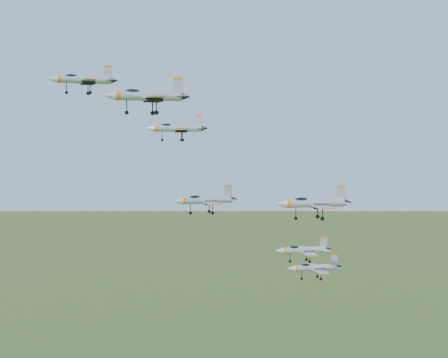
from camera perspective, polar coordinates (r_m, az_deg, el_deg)
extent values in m
cylinder|color=#A5ACB2|center=(118.47, -12.66, 8.85)|extent=(9.73, 2.20, 1.39)
cone|color=#A5ACB2|center=(117.71, -15.48, 8.83)|extent=(2.04, 1.55, 1.39)
cone|color=black|center=(119.46, -9.99, 8.85)|extent=(1.59, 1.31, 1.18)
ellipsoid|color=black|center=(118.17, -13.81, 9.09)|extent=(2.43, 1.20, 0.88)
cube|color=#A5ACB2|center=(115.53, -12.32, 8.84)|extent=(2.85, 4.91, 0.15)
cube|color=#A5ACB2|center=(121.44, -12.78, 8.61)|extent=(2.85, 4.91, 0.15)
cube|color=#A5ACB2|center=(119.36, -10.56, 9.54)|extent=(1.61, 0.26, 2.25)
cube|color=orange|center=(119.47, -10.57, 10.10)|extent=(1.19, 0.25, 0.38)
cylinder|color=#A5ACB2|center=(105.00, -4.24, 4.65)|extent=(7.96, 2.17, 1.14)
cone|color=#A5ACB2|center=(104.71, -6.83, 4.63)|extent=(1.71, 1.34, 1.14)
cone|color=black|center=(105.49, -1.77, 4.66)|extent=(1.34, 1.12, 0.97)
ellipsoid|color=black|center=(104.86, -5.30, 4.88)|extent=(2.02, 1.07, 0.72)
cube|color=#A5ACB2|center=(102.57, -4.03, 4.54)|extent=(2.50, 4.08, 0.12)
cube|color=#A5ACB2|center=(107.46, -4.26, 4.53)|extent=(2.50, 4.08, 0.12)
cube|color=#A5ACB2|center=(105.38, -2.30, 5.30)|extent=(1.32, 0.28, 1.84)
cube|color=orange|center=(105.40, -2.30, 5.82)|extent=(0.97, 0.25, 0.31)
cylinder|color=#A5ACB2|center=(91.68, -6.91, 7.54)|extent=(9.75, 1.93, 1.40)
cone|color=#A5ACB2|center=(90.55, -10.52, 7.54)|extent=(2.01, 1.50, 1.40)
cone|color=black|center=(93.09, -3.52, 7.52)|extent=(1.57, 1.27, 1.19)
ellipsoid|color=black|center=(91.21, -8.37, 7.88)|extent=(2.42, 1.13, 0.89)
cube|color=#A5ACB2|center=(88.78, -6.33, 7.48)|extent=(2.73, 4.86, 0.15)
cube|color=#A5ACB2|center=(94.64, -7.19, 7.28)|extent=(2.73, 4.86, 0.15)
cube|color=#A5ACB2|center=(92.86, -4.23, 8.42)|extent=(1.62, 0.22, 2.26)
cube|color=orange|center=(92.95, -4.24, 9.15)|extent=(1.19, 0.22, 0.38)
cylinder|color=#A5ACB2|center=(121.42, -1.61, -1.93)|extent=(9.75, 1.54, 1.41)
cone|color=#A5ACB2|center=(119.97, -4.29, -2.02)|extent=(1.97, 1.43, 1.41)
cone|color=black|center=(123.07, 0.92, -1.85)|extent=(1.53, 1.22, 1.20)
ellipsoid|color=black|center=(120.74, -2.69, -1.72)|extent=(2.39, 1.04, 0.89)
cube|color=#A5ACB2|center=(118.62, -1.10, -2.21)|extent=(2.55, 4.79, 0.15)
cube|color=#A5ACB2|center=(124.41, -1.89, -1.91)|extent=(2.55, 4.79, 0.15)
cube|color=#A5ACB2|center=(122.55, 0.39, -1.19)|extent=(1.62, 0.15, 2.27)
cube|color=orange|center=(122.44, 0.39, -0.63)|extent=(1.19, 0.17, 0.38)
cylinder|color=#A5ACB2|center=(100.35, 8.33, -2.18)|extent=(9.63, 2.43, 1.38)
cone|color=#A5ACB2|center=(98.68, 5.18, -2.27)|extent=(2.05, 1.58, 1.38)
cone|color=black|center=(102.23, 11.26, -2.10)|extent=(1.60, 1.33, 1.17)
ellipsoid|color=black|center=(99.57, 7.06, -1.92)|extent=(2.43, 1.24, 0.87)
cube|color=#A5ACB2|center=(97.66, 9.00, -2.53)|extent=(2.94, 4.90, 0.15)
cube|color=#A5ACB2|center=(103.24, 7.91, -2.15)|extent=(2.94, 4.90, 0.15)
cube|color=#A5ACB2|center=(101.66, 10.66, -1.32)|extent=(1.59, 0.30, 2.22)
cube|color=orange|center=(101.55, 10.67, -0.66)|extent=(1.17, 0.28, 0.37)
cylinder|color=#A5ACB2|center=(117.01, 7.36, -6.45)|extent=(8.25, 2.11, 1.18)
cone|color=#A5ACB2|center=(115.65, 5.03, -6.56)|extent=(1.76, 1.36, 1.18)
cone|color=black|center=(118.50, 9.55, -6.34)|extent=(1.38, 1.14, 1.00)
ellipsoid|color=black|center=(116.35, 6.42, -6.28)|extent=(2.08, 1.07, 0.75)
cube|color=#A5ACB2|center=(114.73, 7.83, -6.79)|extent=(2.53, 4.21, 0.13)
cube|color=#A5ACB2|center=(119.49, 7.07, -6.33)|extent=(2.53, 4.21, 0.13)
cube|color=#A5ACB2|center=(117.95, 9.10, -5.78)|extent=(1.37, 0.26, 1.91)
cube|color=orange|center=(117.78, 9.11, -5.30)|extent=(1.01, 0.24, 0.32)
cylinder|color=#A5ACB2|center=(127.15, 8.37, -8.00)|extent=(8.67, 2.10, 1.24)
cone|color=#A5ACB2|center=(125.57, 6.12, -8.14)|extent=(1.83, 1.41, 1.24)
cone|color=black|center=(128.84, 10.47, -7.87)|extent=(1.44, 1.18, 1.05)
ellipsoid|color=black|center=(126.38, 7.46, -7.85)|extent=(2.18, 1.10, 0.79)
cube|color=#A5ACB2|center=(124.80, 8.86, -8.36)|extent=(2.61, 4.40, 0.13)
cube|color=#A5ACB2|center=(129.72, 8.05, -7.86)|extent=(2.61, 4.40, 0.13)
cube|color=#A5ACB2|center=(128.20, 10.04, -7.33)|extent=(1.44, 0.26, 2.00)
cube|color=orange|center=(128.00, 10.04, -6.87)|extent=(1.06, 0.24, 0.33)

